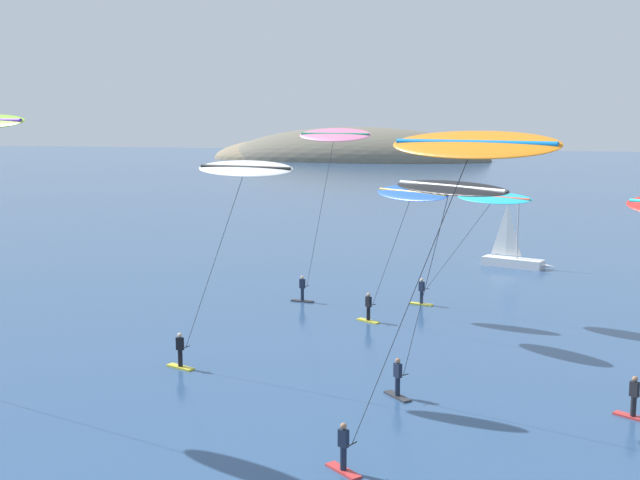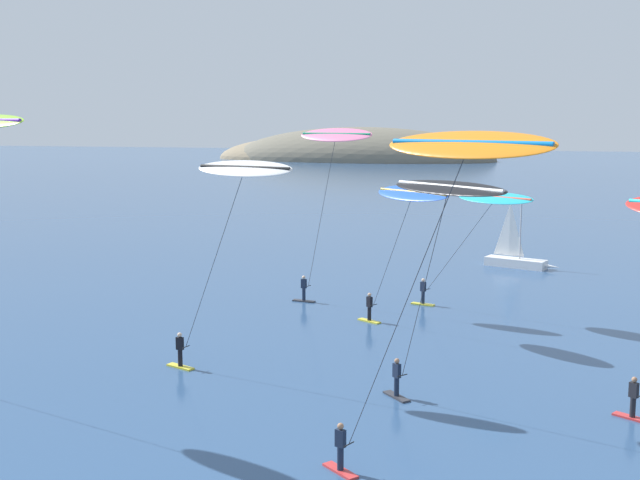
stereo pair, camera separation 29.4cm
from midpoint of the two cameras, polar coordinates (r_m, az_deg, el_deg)
The scene contains 8 objects.
headland_island at distance 236.24m, azimuth 2.21°, elevation 5.73°, with size 83.65×42.88×19.10m.
sailboat_near at distance 65.57m, azimuth 14.13°, elevation -1.36°, with size 5.88×2.99×5.70m.
kitesurfer_blue at distance 43.42m, azimuth 6.55°, elevation 2.66°, with size 5.97×4.75×8.20m.
kitesurfer_white at distance 35.31m, azimuth -5.66°, elevation 3.69°, with size 6.93×2.49×9.94m.
kitesurfer_orange at distance 23.07m, azimuth 10.05°, elevation 4.73°, with size 7.44×4.20×11.40m.
kitesurfer_pink at distance 49.44m, azimuth 1.10°, elevation 6.52°, with size 5.64×2.76×11.20m.
kitesurfer_black at distance 31.02m, azimuth 9.05°, elevation 2.48°, with size 5.45×4.76×9.38m.
kitesurfer_cyan at distance 47.70m, azimuth 12.11°, elevation 2.38°, with size 7.69×4.81×7.51m.
Camera 2 is at (11.50, -13.76, 11.64)m, focal length 45.00 mm.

